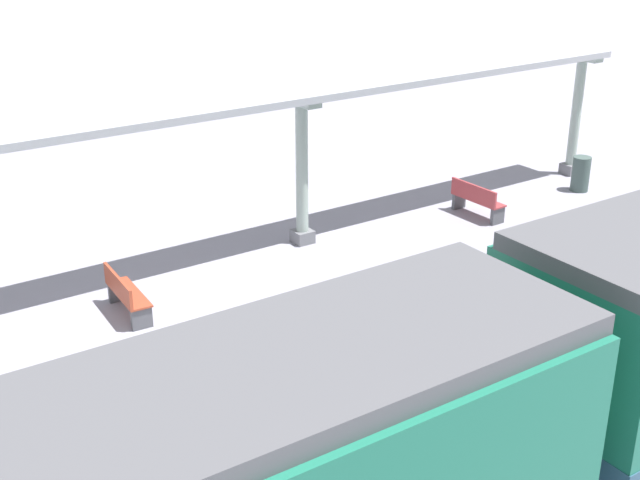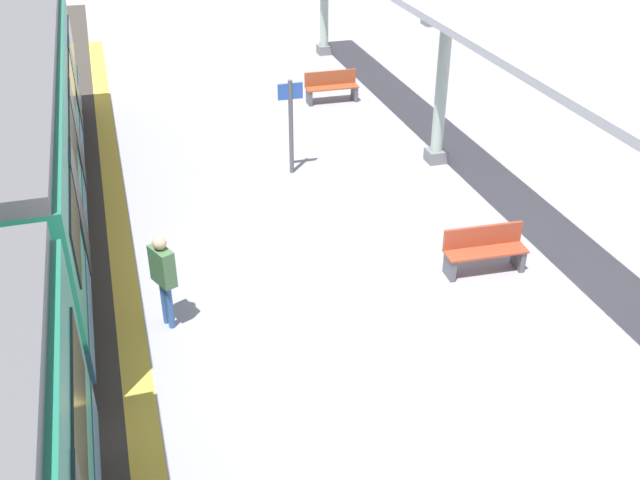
% 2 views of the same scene
% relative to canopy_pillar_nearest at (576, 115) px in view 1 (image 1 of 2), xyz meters
% --- Properties ---
extents(ground_plane, '(176.00, 176.00, 0.00)m').
position_rel_canopy_pillar_nearest_xyz_m(ground_plane, '(-3.62, 13.80, -1.72)').
color(ground_plane, gray).
extents(canopy_pillar_nearest, '(1.10, 0.44, 3.39)m').
position_rel_canopy_pillar_nearest_xyz_m(canopy_pillar_nearest, '(0.00, 0.00, 0.00)').
color(canopy_pillar_nearest, slate).
rests_on(canopy_pillar_nearest, ground).
extents(canopy_pillar_second, '(1.10, 0.44, 3.39)m').
position_rel_canopy_pillar_nearest_xyz_m(canopy_pillar_second, '(0.00, 9.15, 0.00)').
color(canopy_pillar_second, slate).
rests_on(canopy_pillar_second, ground).
extents(canopy_beam, '(1.20, 28.59, 0.16)m').
position_rel_canopy_pillar_nearest_xyz_m(canopy_beam, '(0.00, 13.89, 1.75)').
color(canopy_beam, '#A8AAB2').
rests_on(canopy_beam, canopy_pillar_nearest).
extents(bench_near_end, '(1.51, 0.48, 0.86)m').
position_rel_canopy_pillar_nearest_xyz_m(bench_near_end, '(-1.01, 4.64, -1.28)').
color(bench_near_end, '#9B3437').
rests_on(bench_near_end, ground).
extents(bench_far_end, '(1.52, 0.52, 0.86)m').
position_rel_canopy_pillar_nearest_xyz_m(bench_far_end, '(-1.15, 13.93, -1.28)').
color(bench_far_end, '#973A23').
rests_on(bench_far_end, ground).
extents(trash_bin, '(0.48, 0.48, 0.95)m').
position_rel_canopy_pillar_nearest_xyz_m(trash_bin, '(-1.14, 0.93, -1.25)').
color(trash_bin, '#3F514C').
rests_on(trash_bin, ground).
extents(passenger_waiting_near_edge, '(0.39, 0.53, 1.67)m').
position_rel_canopy_pillar_nearest_xyz_m(passenger_waiting_near_edge, '(-6.84, 13.88, -0.68)').
color(passenger_waiting_near_edge, '#30538A').
rests_on(passenger_waiting_near_edge, ground).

